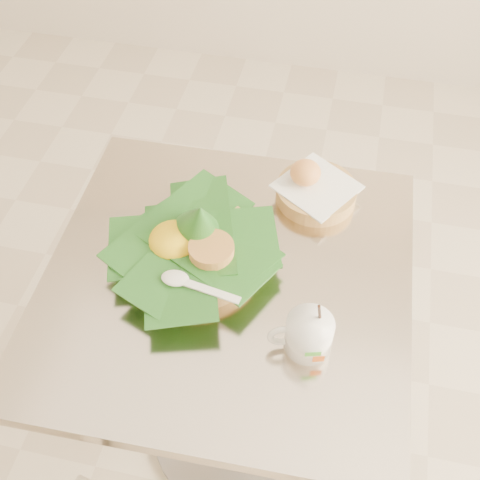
% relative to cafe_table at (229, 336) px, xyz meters
% --- Properties ---
extents(floor, '(3.60, 3.60, 0.00)m').
position_rel_cafe_table_xyz_m(floor, '(-0.12, 0.05, -0.53)').
color(floor, beige).
rests_on(floor, ground).
extents(cafe_table, '(0.72, 0.72, 0.75)m').
position_rel_cafe_table_xyz_m(cafe_table, '(0.00, 0.00, 0.00)').
color(cafe_table, gray).
rests_on(cafe_table, floor).
extents(rice_basket, '(0.32, 0.32, 0.16)m').
position_rel_cafe_table_xyz_m(rice_basket, '(-0.07, 0.03, 0.26)').
color(rice_basket, tan).
rests_on(rice_basket, cafe_table).
extents(bread_basket, '(0.20, 0.20, 0.09)m').
position_rel_cafe_table_xyz_m(bread_basket, '(0.13, 0.24, 0.25)').
color(bread_basket, tan).
rests_on(bread_basket, cafe_table).
extents(coffee_mug, '(0.11, 0.09, 0.14)m').
position_rel_cafe_table_xyz_m(coffee_mug, '(0.17, -0.12, 0.26)').
color(coffee_mug, white).
rests_on(coffee_mug, cafe_table).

